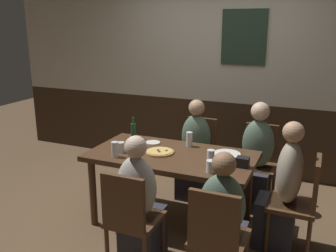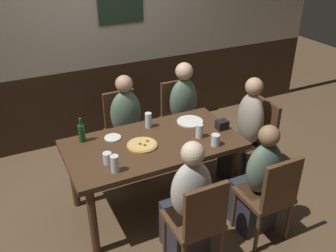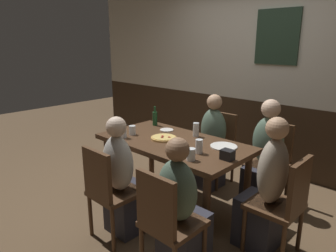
% 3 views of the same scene
% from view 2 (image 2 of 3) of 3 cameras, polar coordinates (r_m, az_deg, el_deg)
% --- Properties ---
extents(ground_plane, '(12.00, 12.00, 0.00)m').
position_cam_2_polar(ground_plane, '(3.84, -2.10, -11.99)').
color(ground_plane, brown).
extents(wall_back, '(6.40, 0.13, 2.60)m').
position_cam_2_polar(wall_back, '(4.63, -10.96, 13.18)').
color(wall_back, '#332316').
rests_on(wall_back, ground_plane).
extents(dining_table, '(1.60, 0.85, 0.74)m').
position_cam_2_polar(dining_table, '(3.45, -2.29, -3.71)').
color(dining_table, '#472D1C').
rests_on(dining_table, ground_plane).
extents(chair_right_far, '(0.40, 0.40, 0.88)m').
position_cam_2_polar(chair_right_far, '(4.45, 1.65, 1.89)').
color(chair_right_far, '#513521').
rests_on(chair_right_far, ground_plane).
extents(chair_mid_far, '(0.40, 0.40, 0.88)m').
position_cam_2_polar(chair_mid_far, '(4.21, -6.90, -0.00)').
color(chair_mid_far, '#513521').
rests_on(chair_mid_far, ground_plane).
extents(chair_mid_near, '(0.40, 0.40, 0.88)m').
position_cam_2_polar(chair_mid_near, '(2.95, 4.61, -14.18)').
color(chair_mid_near, '#513521').
rests_on(chair_mid_near, ground_plane).
extents(chair_right_near, '(0.40, 0.40, 0.88)m').
position_cam_2_polar(chair_right_near, '(3.29, 15.47, -10.07)').
color(chair_right_near, '#513521').
rests_on(chair_right_near, ground_plane).
extents(chair_head_east, '(0.40, 0.40, 0.88)m').
position_cam_2_polar(chair_head_east, '(4.09, 13.51, -1.49)').
color(chair_head_east, '#513521').
rests_on(chair_head_east, ground_plane).
extents(person_right_far, '(0.34, 0.37, 1.17)m').
position_cam_2_polar(person_right_far, '(4.32, 2.63, 1.03)').
color(person_right_far, '#2D2D38').
rests_on(person_right_far, ground_plane).
extents(person_mid_far, '(0.34, 0.37, 1.14)m').
position_cam_2_polar(person_mid_far, '(4.08, -6.11, -1.21)').
color(person_mid_far, '#2D2D38').
rests_on(person_mid_far, ground_plane).
extents(person_mid_near, '(0.34, 0.37, 1.13)m').
position_cam_2_polar(person_mid_near, '(3.07, 3.03, -12.69)').
color(person_mid_near, '#2D2D38').
rests_on(person_mid_near, ground_plane).
extents(person_right_near, '(0.34, 0.37, 1.09)m').
position_cam_2_polar(person_right_near, '(3.41, 13.61, -9.11)').
color(person_right_near, '#2D2D38').
rests_on(person_right_near, ground_plane).
extents(person_head_east, '(0.37, 0.34, 1.18)m').
position_cam_2_polar(person_head_east, '(4.00, 11.69, -2.02)').
color(person_head_east, '#2D2D38').
rests_on(person_head_east, ground_plane).
extents(pizza, '(0.28, 0.28, 0.03)m').
position_cam_2_polar(pizza, '(3.34, -4.00, -2.93)').
color(pizza, tan).
rests_on(pizza, dining_table).
extents(highball_clear, '(0.07, 0.07, 0.15)m').
position_cam_2_polar(highball_clear, '(3.00, -8.19, -5.88)').
color(highball_clear, silver).
rests_on(highball_clear, dining_table).
extents(beer_glass_half, '(0.07, 0.07, 0.10)m').
position_cam_2_polar(beer_glass_half, '(3.13, -9.31, -5.00)').
color(beer_glass_half, silver).
rests_on(beer_glass_half, dining_table).
extents(pint_glass_amber, '(0.07, 0.07, 0.13)m').
position_cam_2_polar(pint_glass_amber, '(3.46, 4.84, -0.90)').
color(pint_glass_amber, silver).
rests_on(pint_glass_amber, dining_table).
extents(pint_glass_stout, '(0.08, 0.08, 0.11)m').
position_cam_2_polar(pint_glass_stout, '(3.36, 7.30, -2.24)').
color(pint_glass_stout, silver).
rests_on(pint_glass_stout, dining_table).
extents(tumbler_water, '(0.07, 0.07, 0.15)m').
position_cam_2_polar(tumbler_water, '(3.62, -3.04, 0.76)').
color(tumbler_water, silver).
rests_on(tumbler_water, dining_table).
extents(beer_bottle_green, '(0.06, 0.06, 0.24)m').
position_cam_2_polar(beer_bottle_green, '(3.46, -13.16, -0.98)').
color(beer_bottle_green, '#194723').
rests_on(beer_bottle_green, dining_table).
extents(plate_white_large, '(0.26, 0.26, 0.01)m').
position_cam_2_polar(plate_white_large, '(3.75, 3.40, 0.71)').
color(plate_white_large, white).
rests_on(plate_white_large, dining_table).
extents(plate_white_small, '(0.16, 0.16, 0.01)m').
position_cam_2_polar(plate_white_small, '(3.49, -8.51, -1.79)').
color(plate_white_small, white).
rests_on(plate_white_small, dining_table).
extents(condiment_caddy, '(0.11, 0.09, 0.09)m').
position_cam_2_polar(condiment_caddy, '(3.63, 8.32, 0.19)').
color(condiment_caddy, black).
rests_on(condiment_caddy, dining_table).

